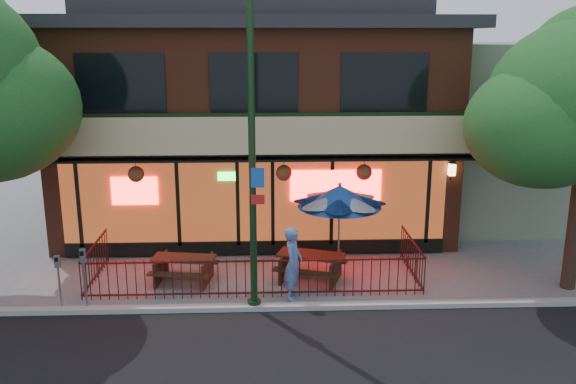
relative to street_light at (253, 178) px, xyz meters
name	(u,v)px	position (x,y,z in m)	size (l,w,h in m)	color
ground	(255,301)	(0.00, 0.40, -3.15)	(80.00, 80.00, 0.00)	gray
curb	(254,307)	(0.00, -0.10, -3.09)	(80.00, 0.25, 0.12)	#999993
restaurant_building	(256,100)	(0.00, 7.51, 0.98)	(12.96, 9.49, 8.05)	brown
neighbor_building	(507,129)	(9.00, 8.10, -0.15)	(6.00, 7.00, 6.00)	gray
patio_fence	(255,269)	(0.00, 0.91, -2.52)	(8.44, 2.62, 1.00)	#45110E
street_light	(253,178)	(0.00, 0.00, 0.00)	(0.43, 0.32, 7.00)	black
picnic_table_left	(184,266)	(-1.85, 1.65, -2.70)	(1.77, 1.46, 0.69)	#402417
picnic_table_right	(311,263)	(1.46, 1.63, -2.67)	(2.06, 1.81, 0.73)	black
patio_umbrella	(340,196)	(2.24, 2.11, -0.99)	(2.21, 2.21, 2.53)	gray
pedestrian	(293,264)	(0.94, 0.50, -2.24)	(0.66, 0.44, 1.82)	#566EAC
parking_meter_near	(84,269)	(-3.91, 0.00, -2.11)	(0.16, 0.14, 1.53)	gray
parking_meter_far	(58,274)	(-4.50, 0.00, -2.21)	(0.13, 0.11, 1.38)	#93959B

